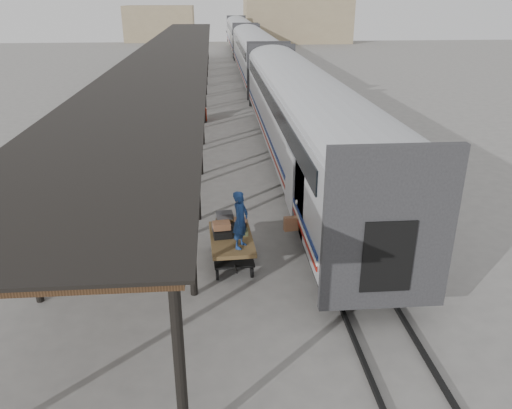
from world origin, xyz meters
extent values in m
plane|color=slate|center=(0.00, 0.00, 0.00)|extent=(160.00, 160.00, 0.00)
cube|color=silver|center=(3.20, 8.00, 2.60)|extent=(3.00, 24.00, 2.90)
cube|color=#28282B|center=(3.20, -3.90, 2.60)|extent=(3.04, 0.22, 3.50)
cube|color=black|center=(1.68, 8.00, 3.50)|extent=(0.04, 22.08, 0.65)
cube|color=black|center=(3.20, 8.00, 0.90)|extent=(2.55, 23.04, 0.50)
cube|color=silver|center=(3.20, 34.00, 2.60)|extent=(3.00, 24.00, 2.90)
cube|color=#28282B|center=(3.20, 22.10, 2.60)|extent=(3.04, 0.22, 3.50)
cube|color=black|center=(1.68, 34.00, 3.50)|extent=(0.04, 22.08, 0.65)
cube|color=black|center=(3.20, 34.00, 0.90)|extent=(2.55, 23.04, 0.50)
cube|color=silver|center=(3.20, 60.00, 2.60)|extent=(3.00, 24.00, 2.90)
cube|color=#28282B|center=(3.20, 48.10, 2.60)|extent=(3.04, 0.22, 3.50)
cube|color=black|center=(1.68, 60.00, 3.50)|extent=(0.04, 22.08, 0.65)
cube|color=black|center=(3.20, 60.00, 0.90)|extent=(2.55, 23.04, 0.50)
cube|color=black|center=(1.95, -0.50, 2.15)|extent=(0.50, 1.70, 2.00)
imported|color=white|center=(1.95, -0.50, 2.01)|extent=(0.72, 0.89, 1.72)
cube|color=brown|center=(1.55, -0.65, 1.40)|extent=(0.57, 0.25, 0.42)
cube|color=#422B19|center=(-3.40, 24.00, 4.00)|extent=(4.60, 64.00, 0.18)
cube|color=black|center=(-3.40, 24.00, 4.12)|extent=(4.90, 64.30, 0.06)
cylinder|color=black|center=(-5.45, 24.00, 2.00)|extent=(0.20, 0.20, 4.00)
cylinder|color=black|center=(-5.45, 55.00, 2.00)|extent=(0.20, 0.20, 4.00)
cylinder|color=black|center=(-1.35, -7.00, 2.00)|extent=(0.20, 0.20, 4.00)
cylinder|color=black|center=(-1.35, 24.00, 2.00)|extent=(0.20, 0.20, 4.00)
cylinder|color=black|center=(-1.35, 55.00, 2.00)|extent=(0.20, 0.20, 4.00)
cube|color=black|center=(2.48, 34.00, 0.06)|extent=(0.10, 150.00, 0.12)
cube|color=black|center=(3.92, 34.00, 0.06)|extent=(0.10, 150.00, 0.12)
cube|color=tan|center=(14.00, 78.00, 4.00)|extent=(18.00, 10.00, 8.00)
cube|color=tan|center=(-10.00, 82.00, 3.00)|extent=(12.00, 8.00, 6.00)
cube|color=brown|center=(-0.26, -0.30, 0.80)|extent=(1.36, 2.46, 0.12)
cube|color=black|center=(-0.26, -0.30, 0.45)|extent=(1.26, 2.35, 0.06)
cylinder|color=black|center=(-0.71, -1.28, 0.20)|extent=(0.10, 0.40, 0.40)
cylinder|color=black|center=(0.29, -1.23, 0.20)|extent=(0.10, 0.40, 0.40)
cylinder|color=black|center=(-0.80, 0.62, 0.20)|extent=(0.10, 0.40, 0.40)
cylinder|color=black|center=(0.20, 0.67, 0.20)|extent=(0.10, 0.40, 0.40)
cube|color=#3B3B3D|center=(-0.53, 0.23, 0.96)|extent=(0.64, 0.47, 0.20)
cube|color=brown|center=(-0.04, 0.46, 0.97)|extent=(0.65, 0.48, 0.22)
cube|color=black|center=(-0.52, -0.29, 0.97)|extent=(0.59, 0.45, 0.22)
cube|color=#40482B|center=(0.03, -0.15, 0.94)|extent=(0.45, 0.32, 0.16)
cube|color=#49361D|center=(-0.44, 0.18, 1.18)|extent=(0.57, 0.44, 0.20)
cube|color=brown|center=(-0.54, -0.20, 1.20)|extent=(0.56, 0.43, 0.21)
cube|color=#3B3B3D|center=(-0.44, 0.18, 1.37)|extent=(0.53, 0.40, 0.18)
cube|color=black|center=(-0.06, -0.18, 1.12)|extent=(0.53, 0.45, 0.16)
cube|color=maroon|center=(-1.67, 18.72, 0.49)|extent=(1.00, 1.44, 0.80)
cube|color=maroon|center=(-1.73, 19.07, 1.02)|extent=(0.83, 0.64, 0.31)
cylinder|color=black|center=(-1.95, 18.18, 0.16)|extent=(0.16, 0.33, 0.32)
cylinder|color=black|center=(-1.24, 18.29, 0.16)|extent=(0.16, 0.33, 0.32)
cylinder|color=black|center=(-2.10, 19.14, 0.16)|extent=(0.16, 0.33, 0.32)
cylinder|color=black|center=(-1.40, 19.25, 0.16)|extent=(0.16, 0.33, 0.32)
imported|color=navy|center=(-0.01, -0.95, 1.71)|extent=(0.64, 0.74, 1.71)
imported|color=black|center=(-2.32, 18.48, 0.96)|extent=(1.21, 0.74, 1.92)
camera|label=1|loc=(-0.62, -13.75, 7.54)|focal=35.00mm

